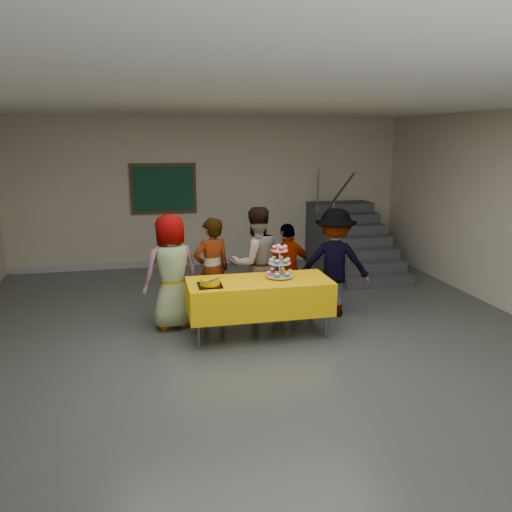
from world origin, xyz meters
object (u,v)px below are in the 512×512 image
Objects in this scene: schoolchild_b at (212,271)px; noticeboard at (163,189)px; bear_cake at (210,282)px; bake_table at (259,296)px; staircase at (349,244)px; schoolchild_c at (256,263)px; schoolchild_a at (172,272)px; schoolchild_d at (288,269)px; schoolchild_e at (334,262)px; cupcake_stand at (280,265)px.

noticeboard reaches higher than schoolchild_b.
bear_cake is 0.79m from schoolchild_b.
staircase is at bearing 50.77° from bake_table.
schoolchild_c is at bearing -70.37° from noticeboard.
schoolchild_a is (-0.44, 0.70, -0.03)m from bear_cake.
bear_cake is 0.26× the size of schoolchild_d.
bear_cake is 0.22× the size of schoolchild_a.
bear_cake is 4.63m from staircase.
bake_table is 1.18× the size of schoolchild_e.
schoolchild_a is 1.72m from schoolchild_d.
schoolchild_a is at bearing -9.95° from schoolchild_d.
schoolchild_e reaches higher than schoolchild_a.
bear_cake is at bearing -168.48° from cupcake_stand.
schoolchild_d is at bearing -129.30° from staircase.
bake_table is 1.15× the size of schoolchild_c.
schoolchild_c is 1.26× the size of noticeboard.
schoolchild_e is (0.66, -0.17, 0.11)m from schoolchild_d.
bear_cake is at bearing 41.35° from schoolchild_e.
bear_cake is 4.21m from noticeboard.
schoolchild_a is at bearing -144.95° from staircase.
schoolchild_a reaches higher than bear_cake.
bear_cake reaches higher than bake_table.
schoolchild_c is 0.51m from schoolchild_d.
cupcake_stand is at bearing 48.89° from schoolchild_e.
noticeboard is at bearing -78.60° from schoolchild_d.
schoolchild_d is at bearing 166.64° from schoolchild_b.
schoolchild_e is (2.37, 0.00, 0.00)m from schoolchild_a.
schoolchild_d reaches higher than bear_cake.
schoolchild_b is 1.10× the size of schoolchild_d.
schoolchild_e is at bearing 161.16° from schoolchild_a.
bear_cake is (-0.66, -0.12, 0.27)m from bake_table.
noticeboard reaches higher than bear_cake.
schoolchild_c is at bearing 14.16° from schoolchild_e.
bear_cake is 0.28× the size of noticeboard.
cupcake_stand is at bearing 126.95° from schoolchild_b.
cupcake_stand is 1.24× the size of bear_cake.
noticeboard reaches higher than schoolchild_c.
schoolchild_d is at bearing 51.01° from bake_table.
bake_table is 0.73m from bear_cake.
bear_cake is 0.24× the size of schoolchild_b.
bear_cake is 0.15× the size of staircase.
schoolchild_a is at bearing -4.66° from schoolchild_c.
cupcake_stand is 0.69m from schoolchild_c.
schoolchild_c reaches higher than schoolchild_d.
schoolchild_e is 1.23× the size of noticeboard.
schoolchild_d is at bearing 6.99° from schoolchild_e.
bear_cake is at bearing 62.78° from schoolchild_b.
cupcake_stand is at bearing 49.38° from schoolchild_d.
schoolchild_d is at bearing 34.45° from bear_cake.
schoolchild_c is at bearing 168.25° from schoolchild_b.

